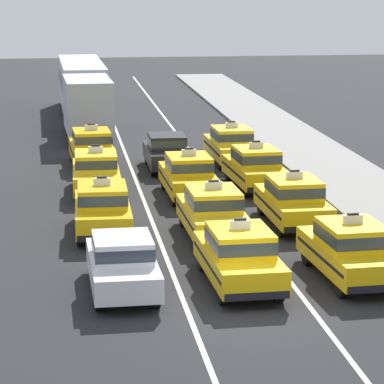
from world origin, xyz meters
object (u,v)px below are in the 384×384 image
(taxi_right_third, at_px, (255,167))
(sedan_left_nearest, at_px, (123,262))
(box_truck_left_fifth, at_px, (87,105))
(sedan_center_fourth, at_px, (167,151))
(taxi_right_fourth, at_px, (231,144))
(taxi_left_second, at_px, (102,208))
(taxi_right_nearest, at_px, (350,249))
(taxi_center_third, at_px, (189,175))
(taxi_right_second, at_px, (293,200))
(taxi_left_fourth, at_px, (92,147))
(bus_left_sixth, at_px, (82,84))
(taxi_center_second, at_px, (213,212))
(taxi_left_third, at_px, (96,172))
(taxi_center_nearest, at_px, (239,255))

(taxi_right_third, bearing_deg, sedan_left_nearest, -116.06)
(box_truck_left_fifth, xyz_separation_m, sedan_center_fourth, (3.21, -8.78, -0.93))
(box_truck_left_fifth, bearing_deg, taxi_right_fourth, -50.51)
(taxi_left_second, distance_m, taxi_right_nearest, 9.02)
(taxi_center_third, xyz_separation_m, sedan_center_fourth, (-0.23, 5.60, -0.03))
(taxi_right_second, bearing_deg, taxi_center_third, 121.84)
(taxi_left_fourth, xyz_separation_m, sedan_center_fourth, (3.26, -1.26, -0.03))
(taxi_left_second, height_order, bus_left_sixth, bus_left_sixth)
(taxi_center_second, bearing_deg, taxi_right_nearest, -57.71)
(taxi_left_third, distance_m, taxi_center_nearest, 12.87)
(taxi_right_second, bearing_deg, taxi_center_second, -156.65)
(box_truck_left_fifth, bearing_deg, taxi_left_second, -90.34)
(taxi_left_second, height_order, taxi_center_nearest, same)
(taxi_right_nearest, distance_m, taxi_right_second, 6.27)
(sedan_left_nearest, relative_size, box_truck_left_fifth, 0.62)
(taxi_center_second, bearing_deg, taxi_left_third, 115.84)
(taxi_right_nearest, xyz_separation_m, taxi_right_second, (-0.15, 6.27, 0.00))
(taxi_center_second, bearing_deg, box_truck_left_fifth, 99.53)
(taxi_right_nearest, bearing_deg, taxi_center_third, 105.82)
(taxi_center_nearest, bearing_deg, taxi_center_second, 89.16)
(taxi_left_second, bearing_deg, bus_left_sixth, 89.78)
(sedan_left_nearest, distance_m, taxi_right_nearest, 6.46)
(taxi_center_third, bearing_deg, taxi_center_second, -90.05)
(bus_left_sixth, xyz_separation_m, taxi_right_nearest, (6.59, -35.26, -0.94))
(taxi_left_fourth, height_order, taxi_center_second, same)
(sedan_center_fourth, bearing_deg, taxi_right_second, -72.83)
(sedan_center_fourth, bearing_deg, taxi_right_nearest, -78.58)
(taxi_left_fourth, xyz_separation_m, taxi_center_nearest, (3.41, -18.11, 0.00))
(taxi_left_third, xyz_separation_m, taxi_right_third, (6.41, 0.14, 0.00))
(taxi_left_fourth, height_order, bus_left_sixth, bus_left_sixth)
(taxi_left_second, distance_m, taxi_center_third, 6.17)
(bus_left_sixth, distance_m, taxi_center_nearest, 35.60)
(sedan_left_nearest, bearing_deg, taxi_right_fourth, 71.21)
(taxi_left_fourth, relative_size, box_truck_left_fifth, 0.66)
(taxi_left_fourth, distance_m, taxi_center_third, 7.69)
(sedan_left_nearest, relative_size, taxi_left_fourth, 0.93)
(taxi_center_third, xyz_separation_m, taxi_right_third, (2.89, 1.29, 0.00))
(taxi_right_second, bearing_deg, taxi_left_second, -178.01)
(box_truck_left_fifth, distance_m, taxi_right_second, 20.26)
(bus_left_sixth, distance_m, taxi_center_second, 30.49)
(taxi_center_second, height_order, taxi_right_nearest, same)
(box_truck_left_fifth, height_order, taxi_right_third, box_truck_left_fifth)
(taxi_right_fourth, bearing_deg, taxi_center_third, -112.95)
(taxi_center_second, bearing_deg, taxi_center_third, 89.95)
(taxi_center_nearest, relative_size, taxi_center_third, 1.00)
(taxi_left_second, distance_m, box_truck_left_fifth, 19.44)
(sedan_left_nearest, distance_m, taxi_right_second, 9.10)
(taxi_right_third, bearing_deg, taxi_left_third, -178.76)
(taxi_left_second, xyz_separation_m, taxi_center_second, (3.55, -1.06, 0.00))
(taxi_center_second, bearing_deg, sedan_left_nearest, -122.08)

